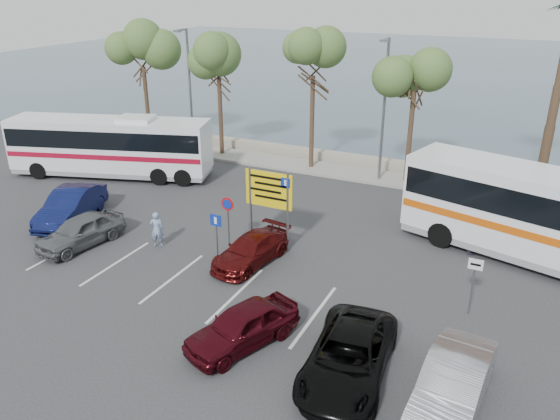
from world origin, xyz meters
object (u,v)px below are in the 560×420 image
at_px(street_lamp_right, 384,104).
at_px(pedestrian_far, 473,236).
at_px(pedestrian_near, 157,229).
at_px(car_maroon, 251,250).
at_px(coach_bus_left, 110,148).
at_px(car_silver_b, 453,385).
at_px(car_blue, 71,206).
at_px(street_lamp_left, 189,86).
at_px(direction_sign, 269,196).
at_px(suv_black, 348,357).
at_px(car_red, 242,326).
at_px(car_silver_a, 81,231).

relative_size(street_lamp_right, pedestrian_far, 5.06).
relative_size(street_lamp_right, pedestrian_near, 4.89).
height_order(car_maroon, pedestrian_far, pedestrian_far).
height_order(coach_bus_left, car_silver_b, coach_bus_left).
height_order(coach_bus_left, car_blue, coach_bus_left).
relative_size(car_maroon, pedestrian_far, 2.58).
bearing_deg(car_blue, street_lamp_right, 27.09).
bearing_deg(pedestrian_near, car_silver_b, 134.43).
bearing_deg(pedestrian_far, street_lamp_left, 47.63).
bearing_deg(car_blue, direction_sign, -8.33).
relative_size(coach_bus_left, suv_black, 2.43).
bearing_deg(car_red, direction_sign, 132.11).
distance_m(street_lamp_left, car_blue, 12.65).
distance_m(direction_sign, car_red, 7.32).
relative_size(street_lamp_right, car_silver_b, 1.76).
xyz_separation_m(street_lamp_right, car_red, (0.40, -17.02, -3.91)).
bearing_deg(direction_sign, car_red, -70.32).
relative_size(coach_bus_left, pedestrian_far, 7.62).
relative_size(car_maroon, car_silver_b, 0.89).
distance_m(direction_sign, car_blue, 10.28).
distance_m(coach_bus_left, pedestrian_near, 10.58).
relative_size(street_lamp_left, coach_bus_left, 0.66).
height_order(street_lamp_left, car_silver_a, street_lamp_left).
distance_m(street_lamp_right, car_blue, 17.41).
bearing_deg(coach_bus_left, car_blue, -65.47).
bearing_deg(car_silver_a, car_blue, 151.40).
bearing_deg(direction_sign, car_maroon, -90.14).
distance_m(car_blue, pedestrian_near, 5.53).
height_order(car_silver_b, pedestrian_far, pedestrian_far).
relative_size(car_silver_a, car_maroon, 1.00).
xyz_separation_m(suv_black, pedestrian_far, (2.19, 10.00, 0.10)).
distance_m(street_lamp_left, car_silver_a, 14.79).
relative_size(direction_sign, car_red, 0.90).
relative_size(coach_bus_left, car_silver_b, 2.64).
relative_size(car_red, suv_black, 0.81).
bearing_deg(suv_black, coach_bus_left, 143.80).
xyz_separation_m(coach_bus_left, car_blue, (2.77, -6.08, -0.92)).
xyz_separation_m(coach_bus_left, car_maroon, (12.77, -6.08, -1.12)).
bearing_deg(pedestrian_far, car_red, 127.66).
bearing_deg(pedestrian_near, pedestrian_far, 176.34).
distance_m(car_silver_a, car_maroon, 7.82).
relative_size(coach_bus_left, car_maroon, 2.95).
xyz_separation_m(suv_black, pedestrian_near, (-10.49, 4.57, 0.13)).
xyz_separation_m(street_lamp_right, pedestrian_far, (6.19, -7.02, -3.81)).
bearing_deg(street_lamp_left, car_silver_b, -40.40).
xyz_separation_m(car_red, pedestrian_near, (-6.89, 4.57, 0.14)).
xyz_separation_m(car_blue, pedestrian_far, (18.19, 5.00, -0.00)).
distance_m(coach_bus_left, car_silver_b, 24.45).
bearing_deg(car_silver_b, pedestrian_near, 165.86).
xyz_separation_m(street_lamp_right, direction_sign, (-2.00, -10.32, -2.17)).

